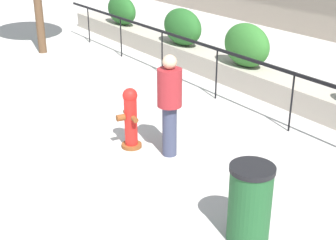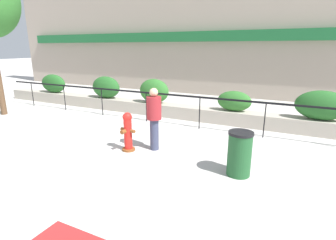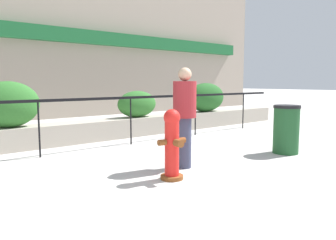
# 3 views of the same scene
# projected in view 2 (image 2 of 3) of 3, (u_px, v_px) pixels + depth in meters

# --- Properties ---
(ground_plane) EXTENTS (120.00, 120.00, 0.00)m
(ground_plane) POSITION_uv_depth(u_px,v_px,m) (36.00, 174.00, 5.91)
(ground_plane) COLOR #BCB7B2
(building_facade) EXTENTS (30.00, 1.36, 8.00)m
(building_facade) POSITION_uv_depth(u_px,v_px,m) (207.00, 25.00, 15.20)
(building_facade) COLOR gray
(building_facade) RESTS_ON ground
(planter_wall_low) EXTENTS (18.00, 0.70, 0.50)m
(planter_wall_low) POSITION_uv_depth(u_px,v_px,m) (160.00, 109.00, 11.03)
(planter_wall_low) COLOR #ADA393
(planter_wall_low) RESTS_ON ground
(fence_railing_segment) EXTENTS (15.00, 0.05, 1.15)m
(fence_railing_segment) POSITION_uv_depth(u_px,v_px,m) (146.00, 95.00, 9.87)
(fence_railing_segment) COLOR black
(fence_railing_segment) RESTS_ON ground
(hedge_bush_0) EXTENTS (1.55, 0.59, 0.93)m
(hedge_bush_0) POSITION_uv_depth(u_px,v_px,m) (53.00, 83.00, 13.47)
(hedge_bush_0) COLOR #235B23
(hedge_bush_0) RESTS_ON planter_wall_low
(hedge_bush_1) EXTENTS (1.45, 0.70, 0.99)m
(hedge_bush_1) POSITION_uv_depth(u_px,v_px,m) (106.00, 87.00, 12.02)
(hedge_bush_1) COLOR #235B23
(hedge_bush_1) RESTS_ON planter_wall_low
(hedge_bush_2) EXTENTS (1.32, 0.70, 1.01)m
(hedge_bush_2) POSITION_uv_depth(u_px,v_px,m) (154.00, 91.00, 10.94)
(hedge_bush_2) COLOR #2D6B28
(hedge_bush_2) RESTS_ON planter_wall_low
(hedge_bush_3) EXTENTS (1.24, 0.56, 0.74)m
(hedge_bush_3) POSITION_uv_depth(u_px,v_px,m) (234.00, 101.00, 9.55)
(hedge_bush_3) COLOR #2D6B28
(hedge_bush_3) RESTS_ON planter_wall_low
(hedge_bush_4) EXTENTS (1.59, 0.70, 0.95)m
(hedge_bush_4) POSITION_uv_depth(u_px,v_px,m) (322.00, 105.00, 8.35)
(hedge_bush_4) COLOR #235B23
(hedge_bush_4) RESTS_ON planter_wall_low
(fire_hydrant) EXTENTS (0.48, 0.45, 1.08)m
(fire_hydrant) POSITION_uv_depth(u_px,v_px,m) (128.00, 131.00, 7.14)
(fire_hydrant) COLOR brown
(fire_hydrant) RESTS_ON ground
(pedestrian) EXTENTS (0.55, 0.55, 1.73)m
(pedestrian) POSITION_uv_depth(u_px,v_px,m) (154.00, 115.00, 7.09)
(pedestrian) COLOR #383D56
(pedestrian) RESTS_ON ground
(trash_bin) EXTENTS (0.55, 0.55, 1.01)m
(trash_bin) POSITION_uv_depth(u_px,v_px,m) (239.00, 153.00, 5.77)
(trash_bin) COLOR #1E5128
(trash_bin) RESTS_ON ground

